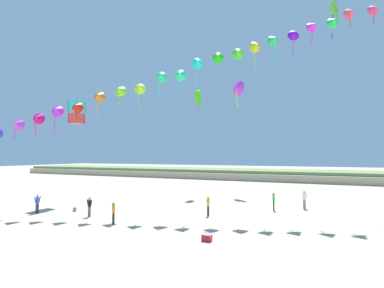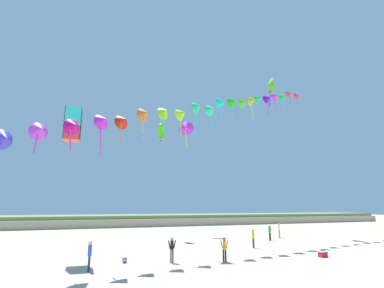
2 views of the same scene
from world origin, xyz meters
name	(u,v)px [view 2 (image 2 of 2)]	position (x,y,z in m)	size (l,w,h in m)	color
ground_plane	(291,279)	(0.00, 0.00, 0.00)	(240.00, 240.00, 0.00)	tan
dune_ridge	(127,220)	(0.00, 47.61, 0.99)	(120.00, 13.66, 1.99)	tan
person_near_left	(270,232)	(9.55, 14.76, 0.92)	(0.22, 0.56, 1.59)	black
person_near_right	(224,248)	(-0.92, 5.37, 0.91)	(0.51, 0.35, 1.57)	black
person_mid_center	(172,248)	(-4.24, 6.42, 0.93)	(0.56, 0.22, 1.61)	#726656
person_far_left	(90,253)	(-9.40, 5.68, 0.96)	(0.23, 0.59, 1.67)	#282D4C
person_far_right	(253,237)	(4.66, 10.48, 0.92)	(0.22, 0.56, 1.60)	#282D4C
person_far_center	(279,229)	(12.16, 16.56, 0.98)	(0.54, 0.40, 1.70)	gray
kite_banner_string	(204,108)	(0.39, 11.44, 12.74)	(38.18, 17.17, 19.90)	#35BCCF
large_kite_low_lead	(269,86)	(15.41, 21.17, 21.05)	(1.64, 2.60, 4.47)	#54C02C
large_kite_mid_trail	(161,132)	(-0.71, 22.18, 12.78)	(1.20, 1.23, 2.48)	#44E512
large_kite_high_solo	(73,125)	(-10.94, 11.20, 9.85)	(1.29, 1.29, 2.55)	#EC3F3A
large_kite_outer_drift	(186,128)	(3.89, 25.52, 14.60)	(2.18, 1.68, 3.84)	#C234D9
beach_cooler	(323,254)	(6.62, 4.50, 0.21)	(0.58, 0.41, 0.46)	red
beach_ball	(125,260)	(-7.08, 7.59, 0.18)	(0.36, 0.36, 0.36)	blue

